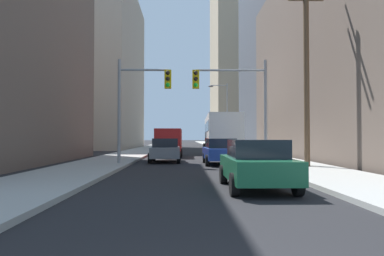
{
  "coord_description": "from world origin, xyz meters",
  "views": [
    {
      "loc": [
        -0.5,
        -2.09,
        1.59
      ],
      "look_at": [
        0.0,
        20.03,
        2.17
      ],
      "focal_mm": 33.59,
      "sensor_mm": 36.0,
      "label": 1
    }
  ],
  "objects_px": {
    "city_bus": "(221,133)",
    "sedan_green": "(256,164)",
    "cargo_van_red": "(169,141)",
    "traffic_signal_near_left": "(142,95)",
    "sedan_grey": "(165,150)",
    "traffic_signal_near_right": "(234,94)",
    "sedan_maroon": "(172,145)",
    "sedan_blue": "(221,151)"
  },
  "relations": [
    {
      "from": "city_bus",
      "to": "sedan_maroon",
      "type": "bearing_deg",
      "value": 116.76
    },
    {
      "from": "sedan_green",
      "to": "sedan_maroon",
      "type": "bearing_deg",
      "value": 97.05
    },
    {
      "from": "cargo_van_red",
      "to": "sedan_grey",
      "type": "relative_size",
      "value": 1.23
    },
    {
      "from": "city_bus",
      "to": "sedan_grey",
      "type": "height_order",
      "value": "city_bus"
    },
    {
      "from": "sedan_maroon",
      "to": "traffic_signal_near_left",
      "type": "xyz_separation_m",
      "value": [
        -1.02,
        -19.91,
        3.23
      ]
    },
    {
      "from": "city_bus",
      "to": "sedan_green",
      "type": "xyz_separation_m",
      "value": [
        -0.99,
        -20.02,
        -1.16
      ]
    },
    {
      "from": "city_bus",
      "to": "traffic_signal_near_left",
      "type": "xyz_separation_m",
      "value": [
        -5.6,
        -10.82,
        2.08
      ]
    },
    {
      "from": "cargo_van_red",
      "to": "sedan_maroon",
      "type": "bearing_deg",
      "value": 90.86
    },
    {
      "from": "city_bus",
      "to": "sedan_grey",
      "type": "xyz_separation_m",
      "value": [
        -4.4,
        -7.87,
        -1.16
      ]
    },
    {
      "from": "traffic_signal_near_right",
      "to": "sedan_blue",
      "type": "bearing_deg",
      "value": 127.97
    },
    {
      "from": "city_bus",
      "to": "traffic_signal_near_right",
      "type": "bearing_deg",
      "value": -92.11
    },
    {
      "from": "sedan_blue",
      "to": "cargo_van_red",
      "type": "bearing_deg",
      "value": 111.97
    },
    {
      "from": "sedan_grey",
      "to": "traffic_signal_near_right",
      "type": "distance_m",
      "value": 5.96
    },
    {
      "from": "sedan_blue",
      "to": "sedan_grey",
      "type": "bearing_deg",
      "value": 147.78
    },
    {
      "from": "cargo_van_red",
      "to": "sedan_grey",
      "type": "distance_m",
      "value": 6.26
    },
    {
      "from": "sedan_green",
      "to": "sedan_blue",
      "type": "bearing_deg",
      "value": 90.4
    },
    {
      "from": "sedan_green",
      "to": "traffic_signal_near_right",
      "type": "height_order",
      "value": "traffic_signal_near_right"
    },
    {
      "from": "sedan_grey",
      "to": "sedan_maroon",
      "type": "distance_m",
      "value": 16.96
    },
    {
      "from": "sedan_blue",
      "to": "traffic_signal_near_left",
      "type": "xyz_separation_m",
      "value": [
        -4.54,
        -0.84,
        3.23
      ]
    },
    {
      "from": "traffic_signal_near_left",
      "to": "cargo_van_red",
      "type": "bearing_deg",
      "value": 82.71
    },
    {
      "from": "sedan_maroon",
      "to": "traffic_signal_near_left",
      "type": "distance_m",
      "value": 20.2
    },
    {
      "from": "cargo_van_red",
      "to": "traffic_signal_near_left",
      "type": "height_order",
      "value": "traffic_signal_near_left"
    },
    {
      "from": "sedan_blue",
      "to": "traffic_signal_near_right",
      "type": "bearing_deg",
      "value": -52.03
    },
    {
      "from": "sedan_blue",
      "to": "traffic_signal_near_left",
      "type": "relative_size",
      "value": 0.71
    },
    {
      "from": "sedan_green",
      "to": "cargo_van_red",
      "type": "bearing_deg",
      "value": 100.59
    },
    {
      "from": "city_bus",
      "to": "traffic_signal_near_left",
      "type": "distance_m",
      "value": 12.36
    },
    {
      "from": "sedan_green",
      "to": "sedan_grey",
      "type": "distance_m",
      "value": 12.63
    },
    {
      "from": "city_bus",
      "to": "sedan_green",
      "type": "bearing_deg",
      "value": -92.82
    },
    {
      "from": "sedan_grey",
      "to": "sedan_maroon",
      "type": "height_order",
      "value": "same"
    },
    {
      "from": "sedan_green",
      "to": "sedan_blue",
      "type": "distance_m",
      "value": 10.05
    },
    {
      "from": "sedan_green",
      "to": "sedan_blue",
      "type": "relative_size",
      "value": 0.99
    },
    {
      "from": "sedan_blue",
      "to": "sedan_grey",
      "type": "height_order",
      "value": "same"
    },
    {
      "from": "sedan_grey",
      "to": "traffic_signal_near_right",
      "type": "relative_size",
      "value": 0.71
    },
    {
      "from": "sedan_maroon",
      "to": "traffic_signal_near_right",
      "type": "height_order",
      "value": "traffic_signal_near_right"
    },
    {
      "from": "cargo_van_red",
      "to": "traffic_signal_near_right",
      "type": "xyz_separation_m",
      "value": [
        4.03,
        -9.19,
        2.78
      ]
    },
    {
      "from": "city_bus",
      "to": "sedan_green",
      "type": "relative_size",
      "value": 2.75
    },
    {
      "from": "sedan_maroon",
      "to": "city_bus",
      "type": "bearing_deg",
      "value": -63.24
    },
    {
      "from": "cargo_van_red",
      "to": "city_bus",
      "type": "bearing_deg",
      "value": 20.18
    },
    {
      "from": "traffic_signal_near_right",
      "to": "cargo_van_red",
      "type": "bearing_deg",
      "value": 113.65
    },
    {
      "from": "cargo_van_red",
      "to": "sedan_grey",
      "type": "bearing_deg",
      "value": -89.79
    },
    {
      "from": "cargo_van_red",
      "to": "sedan_blue",
      "type": "distance_m",
      "value": 9.02
    },
    {
      "from": "sedan_blue",
      "to": "traffic_signal_near_right",
      "type": "xyz_separation_m",
      "value": [
        0.66,
        -0.84,
        3.29
      ]
    }
  ]
}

